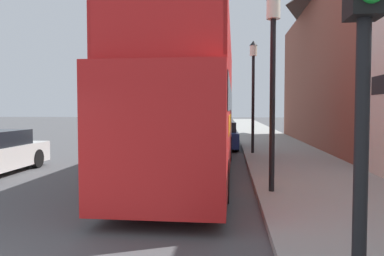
{
  "coord_description": "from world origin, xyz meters",
  "views": [
    {
      "loc": [
        4.15,
        -3.23,
        2.1
      ],
      "look_at": [
        2.99,
        8.22,
        1.51
      ],
      "focal_mm": 35.0,
      "sensor_mm": 36.0,
      "label": 1
    }
  ],
  "objects_px": {
    "traffic_signal": "(365,29)",
    "parked_car_ahead_of_bus": "(220,136)",
    "lamp_post_second": "(253,76)",
    "tour_bus": "(191,116)",
    "lamp_post_nearest": "(273,54)"
  },
  "relations": [
    {
      "from": "traffic_signal",
      "to": "parked_car_ahead_of_bus",
      "type": "bearing_deg",
      "value": 95.64
    },
    {
      "from": "traffic_signal",
      "to": "lamp_post_second",
      "type": "height_order",
      "value": "lamp_post_second"
    },
    {
      "from": "traffic_signal",
      "to": "lamp_post_second",
      "type": "relative_size",
      "value": 0.72
    },
    {
      "from": "tour_bus",
      "to": "lamp_post_second",
      "type": "bearing_deg",
      "value": 67.1
    },
    {
      "from": "parked_car_ahead_of_bus",
      "to": "traffic_signal",
      "type": "xyz_separation_m",
      "value": [
        1.63,
        -16.49,
        2.08
      ]
    },
    {
      "from": "lamp_post_second",
      "to": "traffic_signal",
      "type": "bearing_deg",
      "value": -89.63
    },
    {
      "from": "traffic_signal",
      "to": "lamp_post_second",
      "type": "distance_m",
      "value": 13.61
    },
    {
      "from": "tour_bus",
      "to": "lamp_post_second",
      "type": "distance_m",
      "value": 5.82
    },
    {
      "from": "parked_car_ahead_of_bus",
      "to": "traffic_signal",
      "type": "relative_size",
      "value": 1.17
    },
    {
      "from": "lamp_post_nearest",
      "to": "lamp_post_second",
      "type": "bearing_deg",
      "value": 89.83
    },
    {
      "from": "parked_car_ahead_of_bus",
      "to": "lamp_post_nearest",
      "type": "distance_m",
      "value": 11.21
    },
    {
      "from": "lamp_post_second",
      "to": "lamp_post_nearest",
      "type": "bearing_deg",
      "value": -90.17
    },
    {
      "from": "lamp_post_second",
      "to": "parked_car_ahead_of_bus",
      "type": "bearing_deg",
      "value": 117.89
    },
    {
      "from": "tour_bus",
      "to": "lamp_post_second",
      "type": "relative_size",
      "value": 2.28
    },
    {
      "from": "tour_bus",
      "to": "lamp_post_nearest",
      "type": "bearing_deg",
      "value": -50.47
    }
  ]
}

